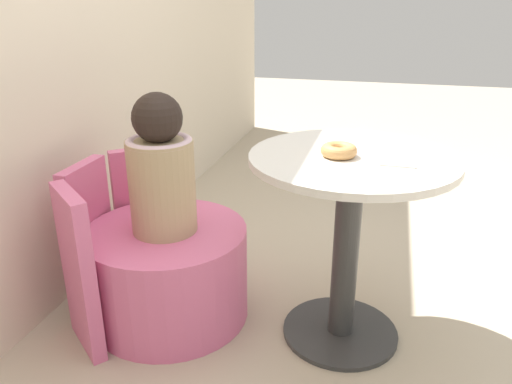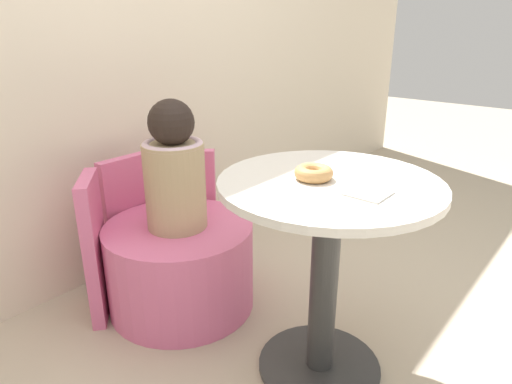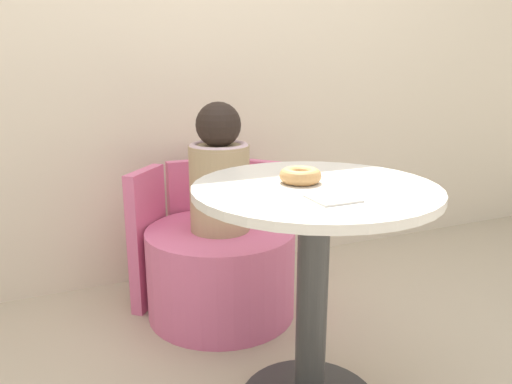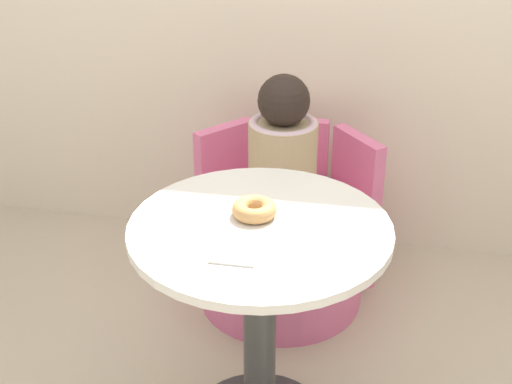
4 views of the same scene
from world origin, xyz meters
name	(u,v)px [view 1 (image 1 of 4)]	position (x,y,z in m)	size (l,w,h in m)	color
ground_plane	(329,338)	(0.00, 0.00, 0.00)	(12.00, 12.00, 0.00)	#B7A88E
round_table	(348,215)	(0.04, -0.03, 0.49)	(0.68, 0.68, 0.70)	#333333
tub_chair	(168,273)	(0.00, 0.63, 0.18)	(0.61, 0.61, 0.37)	#DB6693
booth_backrest	(107,239)	(0.00, 0.88, 0.30)	(0.71, 0.26, 0.60)	#DB6693
child_figure	(161,170)	(0.00, 0.63, 0.61)	(0.24, 0.24, 0.51)	tan
donut	(339,150)	(0.02, 0.01, 0.72)	(0.12, 0.12, 0.04)	tan
paper_napkin	(398,161)	(0.01, -0.18, 0.70)	(0.11, 0.11, 0.01)	silver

